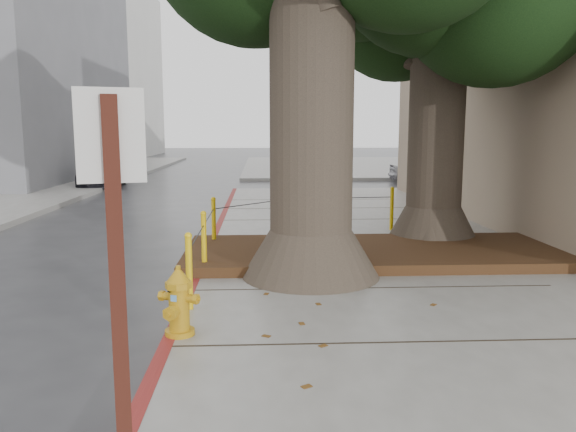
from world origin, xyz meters
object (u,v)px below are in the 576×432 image
car_silver (427,170)px  car_red (556,169)px  fire_hydrant (179,301)px  signpost (122,372)px  car_dark (103,173)px

car_silver → car_red: size_ratio=0.92×
fire_hydrant → car_red: 23.20m
car_silver → car_red: car_red is taller
signpost → car_dark: signpost is taller
signpost → car_silver: size_ratio=0.69×
signpost → car_dark: 22.19m
car_dark → car_red: bearing=-4.2°
fire_hydrant → signpost: size_ratio=0.33×
fire_hydrant → car_silver: bearing=87.2°
fire_hydrant → car_silver: car_silver is taller
car_silver → car_dark: (-13.84, -1.34, 0.02)m
signpost → car_silver: bearing=55.8°
fire_hydrant → signpost: 3.94m
signpost → car_red: signpost is taller
fire_hydrant → car_dark: bearing=128.5°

